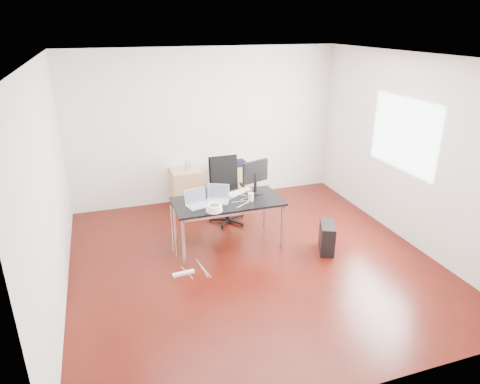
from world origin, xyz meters
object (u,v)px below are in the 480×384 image
object	(u,v)px
filing_cabinet_left	(186,188)
filing_cabinet_right	(236,182)
desk	(227,204)
pc_tower	(327,238)
office_chair	(226,187)

from	to	relation	value
filing_cabinet_left	filing_cabinet_right	distance (m)	0.96
desk	filing_cabinet_left	world-z (taller)	desk
pc_tower	desk	bearing A→B (deg)	177.82
filing_cabinet_left	filing_cabinet_right	xyz separation A→B (m)	(0.96, 0.00, 0.00)
desk	filing_cabinet_right	xyz separation A→B (m)	(0.66, 1.66, -0.33)
office_chair	filing_cabinet_left	size ratio (longest dim) A/B	1.54
filing_cabinet_right	pc_tower	bearing A→B (deg)	-73.83
office_chair	pc_tower	xyz separation A→B (m)	(1.10, -1.51, -0.39)
desk	office_chair	size ratio (longest dim) A/B	1.48
filing_cabinet_right	pc_tower	size ratio (longest dim) A/B	1.56
filing_cabinet_left	pc_tower	world-z (taller)	filing_cabinet_left
office_chair	pc_tower	world-z (taller)	office_chair
desk	pc_tower	size ratio (longest dim) A/B	3.56
office_chair	filing_cabinet_right	world-z (taller)	office_chair
office_chair	filing_cabinet_left	distance (m)	1.00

